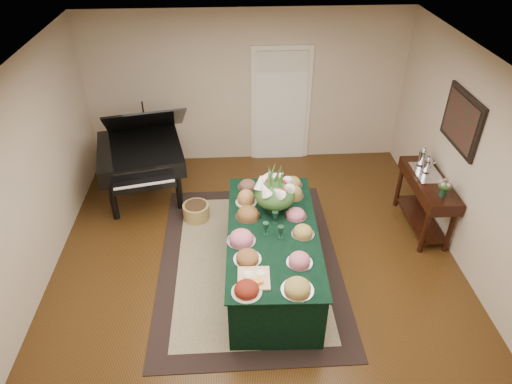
{
  "coord_description": "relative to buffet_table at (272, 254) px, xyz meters",
  "views": [
    {
      "loc": [
        -0.29,
        -4.48,
        4.38
      ],
      "look_at": [
        0.0,
        0.3,
        1.05
      ],
      "focal_mm": 32.0,
      "sensor_mm": 36.0,
      "label": 1
    }
  ],
  "objects": [
    {
      "name": "ground",
      "position": [
        -0.18,
        0.18,
        -0.4
      ],
      "size": [
        6.0,
        6.0,
        0.0
      ],
      "primitive_type": "plane",
      "color": "black",
      "rests_on": "ground"
    },
    {
      "name": "area_rug",
      "position": [
        -0.28,
        0.32,
        -0.4
      ],
      "size": [
        2.44,
        3.41,
        0.01
      ],
      "color": "black",
      "rests_on": "ground"
    },
    {
      "name": "kitchen_doorway",
      "position": [
        0.42,
        3.14,
        0.62
      ],
      "size": [
        1.05,
        0.07,
        2.1
      ],
      "color": "white",
      "rests_on": "ground"
    },
    {
      "name": "buffet_table",
      "position": [
        0.0,
        0.0,
        0.0
      ],
      "size": [
        1.2,
        2.4,
        0.8
      ],
      "color": "black",
      "rests_on": "ground"
    },
    {
      "name": "food_platters",
      "position": [
        -0.03,
        0.07,
        0.45
      ],
      "size": [
        1.07,
        2.29,
        0.15
      ],
      "color": "silver",
      "rests_on": "buffet_table"
    },
    {
      "name": "cutting_board",
      "position": [
        -0.28,
        -0.79,
        0.43
      ],
      "size": [
        0.36,
        0.36,
        0.1
      ],
      "color": "tan",
      "rests_on": "buffet_table"
    },
    {
      "name": "green_goblets",
      "position": [
        0.01,
        -0.03,
        0.49
      ],
      "size": [
        0.25,
        0.37,
        0.18
      ],
      "color": "black",
      "rests_on": "buffet_table"
    },
    {
      "name": "floral_centerpiece",
      "position": [
        0.06,
        0.4,
        0.71
      ],
      "size": [
        0.54,
        0.54,
        0.54
      ],
      "color": "black",
      "rests_on": "buffet_table"
    },
    {
      "name": "grand_piano",
      "position": [
        -1.9,
        2.03,
        0.39
      ],
      "size": [
        1.58,
        1.75,
        1.61
      ],
      "color": "black",
      "rests_on": "ground"
    },
    {
      "name": "wicker_basket",
      "position": [
        -1.05,
        1.33,
        -0.28
      ],
      "size": [
        0.4,
        0.4,
        0.25
      ],
      "primitive_type": "cylinder",
      "color": "olive",
      "rests_on": "ground"
    },
    {
      "name": "mahogany_sideboard",
      "position": [
        2.32,
        0.93,
        0.26
      ],
      "size": [
        0.45,
        1.31,
        0.86
      ],
      "color": "black",
      "rests_on": "ground"
    },
    {
      "name": "tea_service",
      "position": [
        2.32,
        1.18,
        0.57
      ],
      "size": [
        0.34,
        0.58,
        0.3
      ],
      "color": "silver",
      "rests_on": "mahogany_sideboard"
    },
    {
      "name": "pink_bouquet",
      "position": [
        2.32,
        0.51,
        0.62
      ],
      "size": [
        0.2,
        0.2,
        0.25
      ],
      "color": "black",
      "rests_on": "mahogany_sideboard"
    },
    {
      "name": "wall_painting",
      "position": [
        2.54,
        0.93,
        1.35
      ],
      "size": [
        0.05,
        0.95,
        0.75
      ],
      "color": "black",
      "rests_on": "ground"
    }
  ]
}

